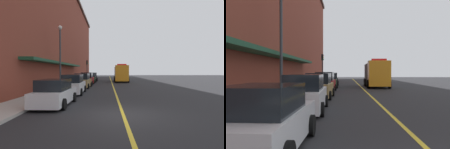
# 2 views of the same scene
# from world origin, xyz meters

# --- Properties ---
(ground_plane) EXTENTS (112.00, 112.00, 0.00)m
(ground_plane) POSITION_xyz_m (0.00, 25.00, 0.00)
(ground_plane) COLOR #232326
(sidewalk_left) EXTENTS (2.40, 70.00, 0.15)m
(sidewalk_left) POSITION_xyz_m (-6.20, 25.00, 0.07)
(sidewalk_left) COLOR #ADA8A0
(sidewalk_left) RESTS_ON ground
(lane_center_stripe) EXTENTS (0.16, 70.00, 0.01)m
(lane_center_stripe) POSITION_xyz_m (0.00, 25.00, 0.00)
(lane_center_stripe) COLOR gold
(lane_center_stripe) RESTS_ON ground
(brick_building_left) EXTENTS (10.38, 64.00, 18.00)m
(brick_building_left) POSITION_xyz_m (-12.01, 24.00, 9.01)
(brick_building_left) COLOR brown
(brick_building_left) RESTS_ON ground
(parked_car_0) EXTENTS (2.05, 4.41, 1.63)m
(parked_car_0) POSITION_xyz_m (-4.00, 2.42, 0.76)
(parked_car_0) COLOR silver
(parked_car_0) RESTS_ON ground
(parked_car_1) EXTENTS (2.09, 4.83, 1.80)m
(parked_car_1) POSITION_xyz_m (-3.99, 8.29, 0.84)
(parked_car_1) COLOR silver
(parked_car_1) RESTS_ON ground
(parked_car_2) EXTENTS (2.10, 4.27, 1.83)m
(parked_car_2) POSITION_xyz_m (-3.92, 14.06, 0.85)
(parked_car_2) COLOR #A5844C
(parked_car_2) RESTS_ON ground
(parked_car_3) EXTENTS (2.02, 4.89, 1.90)m
(parked_car_3) POSITION_xyz_m (-3.91, 19.36, 0.88)
(parked_car_3) COLOR maroon
(parked_car_3) RESTS_ON ground
(parked_car_4) EXTENTS (2.17, 4.25, 1.72)m
(parked_car_4) POSITION_xyz_m (-3.94, 25.45, 0.81)
(parked_car_4) COLOR #2D5133
(parked_car_4) RESTS_ON ground
(parked_car_5) EXTENTS (2.18, 4.17, 1.77)m
(parked_car_5) POSITION_xyz_m (-3.98, 30.62, 0.82)
(parked_car_5) COLOR black
(parked_car_5) RESTS_ON ground
(utility_truck) EXTENTS (2.87, 8.08, 3.39)m
(utility_truck) POSITION_xyz_m (1.87, 26.86, 1.62)
(utility_truck) COLOR orange
(utility_truck) RESTS_ON ground
(parking_meter_0) EXTENTS (0.14, 0.18, 1.33)m
(parking_meter_0) POSITION_xyz_m (-5.35, 27.57, 1.06)
(parking_meter_0) COLOR #4C4C51
(parking_meter_0) RESTS_ON sidewalk_left
(parking_meter_1) EXTENTS (0.14, 0.18, 1.33)m
(parking_meter_1) POSITION_xyz_m (-5.35, 5.21, 1.06)
(parking_meter_1) COLOR #4C4C51
(parking_meter_1) RESTS_ON sidewalk_left
(parking_meter_2) EXTENTS (0.14, 0.18, 1.33)m
(parking_meter_2) POSITION_xyz_m (-5.35, 9.49, 1.06)
(parking_meter_2) COLOR #4C4C51
(parking_meter_2) RESTS_ON sidewalk_left
(parking_meter_3) EXTENTS (0.14, 0.18, 1.33)m
(parking_meter_3) POSITION_xyz_m (-5.35, 17.52, 1.06)
(parking_meter_3) COLOR #4C4C51
(parking_meter_3) RESTS_ON sidewalk_left
(street_lamp_left) EXTENTS (0.44, 0.44, 6.94)m
(street_lamp_left) POSITION_xyz_m (-5.95, 11.19, 4.40)
(street_lamp_left) COLOR #33383D
(street_lamp_left) RESTS_ON sidewalk_left
(traffic_light_near) EXTENTS (0.38, 0.36, 4.30)m
(traffic_light_near) POSITION_xyz_m (-5.29, 31.23, 3.16)
(traffic_light_near) COLOR #232326
(traffic_light_near) RESTS_ON sidewalk_left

